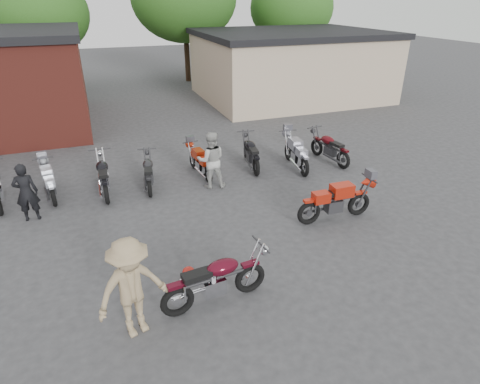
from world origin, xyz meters
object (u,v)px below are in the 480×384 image
object	(u,v)px
helmet	(189,272)
person_tan	(132,288)
row_bike_3	(148,171)
row_bike_6	(296,151)
row_bike_2	(103,174)
row_bike_4	(200,160)
person_light	(211,160)
vintage_motorcycle	(217,277)
person_dark	(26,192)
row_bike_7	(329,146)
sportbike	(337,199)
row_bike_5	(251,152)
row_bike_1	(49,180)

from	to	relation	value
helmet	person_tan	world-z (taller)	person_tan
row_bike_3	row_bike_6	size ratio (longest dim) A/B	0.91
row_bike_2	row_bike_4	world-z (taller)	row_bike_2
person_light	helmet	bearing A→B (deg)	79.22
row_bike_6	vintage_motorcycle	bearing A→B (deg)	147.05
person_dark	row_bike_4	distance (m)	5.36
helmet	row_bike_7	xyz separation A→B (m)	(6.54, 4.88, 0.47)
sportbike	row_bike_5	size ratio (longest dim) A/B	1.04
helmet	row_bike_6	distance (m)	7.02
row_bike_3	row_bike_4	distance (m)	1.83
row_bike_3	row_bike_5	xyz separation A→B (m)	(3.69, 0.38, 0.04)
row_bike_6	person_light	bearing A→B (deg)	105.13
vintage_motorcycle	row_bike_5	size ratio (longest dim) A/B	1.05
row_bike_2	row_bike_4	xyz separation A→B (m)	(3.16, 0.28, -0.09)
vintage_motorcycle	row_bike_3	xyz separation A→B (m)	(-0.41, 5.97, -0.07)
row_bike_1	row_bike_7	xyz separation A→B (m)	(9.55, -0.47, 0.05)
person_tan	row_bike_6	distance (m)	8.76
sportbike	row_bike_2	distance (m)	7.07
row_bike_1	row_bike_3	distance (m)	2.98
row_bike_1	row_bike_3	size ratio (longest dim) A/B	0.98
vintage_motorcycle	row_bike_5	distance (m)	7.14
person_dark	row_bike_1	distance (m)	1.44
row_bike_1	row_bike_5	world-z (taller)	row_bike_5
person_light	person_tan	distance (m)	6.31
row_bike_2	sportbike	bearing A→B (deg)	-124.11
vintage_motorcycle	row_bike_2	xyz separation A→B (m)	(-1.78, 6.04, -0.01)
row_bike_4	row_bike_5	world-z (taller)	row_bike_5
helmet	row_bike_5	xyz separation A→B (m)	(3.63, 5.37, 0.47)
sportbike	person_light	world-z (taller)	person_light
row_bike_6	row_bike_7	world-z (taller)	row_bike_6
row_bike_3	row_bike_2	bearing A→B (deg)	94.71
row_bike_1	row_bike_7	bearing A→B (deg)	-101.90
person_dark	row_bike_4	world-z (taller)	person_dark
person_dark	row_bike_2	xyz separation A→B (m)	(2.02, 1.05, -0.21)
person_tan	row_bike_5	bearing A→B (deg)	36.47
sportbike	row_bike_1	bearing A→B (deg)	151.52
helmet	person_dark	world-z (taller)	person_dark
person_light	row_bike_1	size ratio (longest dim) A/B	0.97
row_bike_4	row_bike_6	size ratio (longest dim) A/B	0.87
row_bike_7	row_bike_3	bearing A→B (deg)	81.18
person_tan	row_bike_4	size ratio (longest dim) A/B	1.09
person_light	row_bike_5	bearing A→B (deg)	-136.72
sportbike	person_dark	size ratio (longest dim) A/B	1.29
person_light	row_bike_5	distance (m)	2.12
sportbike	helmet	distance (m)	4.58
sportbike	row_bike_3	xyz separation A→B (m)	(-4.48, 3.90, -0.06)
person_dark	row_bike_1	size ratio (longest dim) A/B	0.88
helmet	person_light	bearing A→B (deg)	66.86
sportbike	person_light	xyz separation A→B (m)	(-2.58, 3.21, 0.30)
row_bike_4	row_bike_6	xyz separation A→B (m)	(3.39, -0.56, 0.08)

